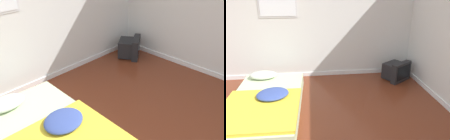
# 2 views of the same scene
# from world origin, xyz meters

# --- Properties ---
(mattress_bed) EXTENTS (1.20, 2.10, 0.38)m
(mattress_bed) POSITION_xyz_m (-0.13, 1.43, 0.15)
(mattress_bed) COLOR beige
(mattress_bed) RESTS_ON ground_plane
(crt_tv) EXTENTS (0.64, 0.62, 0.42)m
(crt_tv) POSITION_xyz_m (2.49, 2.40, 0.20)
(crt_tv) COLOR black
(crt_tv) RESTS_ON ground_plane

